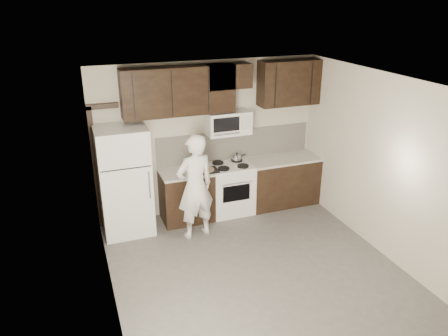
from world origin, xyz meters
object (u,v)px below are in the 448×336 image
stove (230,188)px  refrigerator (125,181)px  microwave (228,123)px  person (195,187)px

stove → refrigerator: 1.90m
microwave → person: 1.34m
stove → microwave: size_ratio=1.24×
microwave → refrigerator: (-1.85, -0.17, -0.75)m
stove → microwave: (-0.00, 0.12, 1.19)m
stove → microwave: 1.20m
stove → person: bearing=-144.2°
stove → person: (-0.82, -0.59, 0.41)m
microwave → person: (-0.82, -0.71, -0.78)m
microwave → person: bearing=-139.2°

